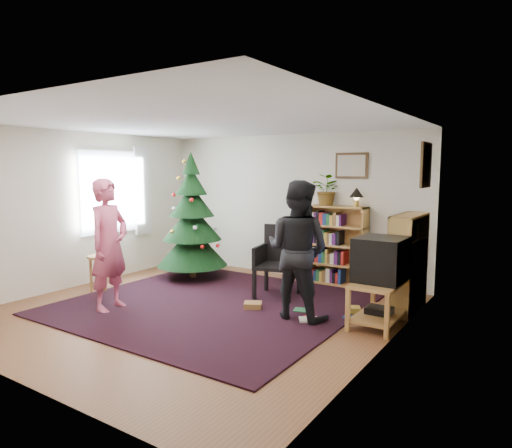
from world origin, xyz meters
The scene contains 23 objects.
floor centered at (0.00, 0.00, 0.00)m, with size 5.00×5.00×0.00m, color brown.
ceiling centered at (0.00, 0.00, 2.50)m, with size 5.00×5.00×0.00m, color white.
wall_back centered at (0.00, 2.50, 1.25)m, with size 5.00×0.02×2.50m, color silver.
wall_front centered at (0.00, -2.50, 1.25)m, with size 5.00×0.02×2.50m, color silver.
wall_left centered at (-2.50, 0.00, 1.25)m, with size 0.02×5.00×2.50m, color silver.
wall_right centered at (2.50, 0.00, 1.25)m, with size 0.02×5.00×2.50m, color silver.
rug centered at (0.00, 0.30, 0.01)m, with size 3.80×3.60×0.02m, color black.
window_pane centered at (-2.47, 0.60, 1.50)m, with size 0.04×1.20×1.40m, color silver.
curtain centered at (-2.43, 1.30, 1.50)m, with size 0.06×0.35×1.60m, color silver.
picture_back centered at (1.15, 2.48, 1.95)m, with size 0.55×0.03×0.42m.
picture_right centered at (2.48, 1.75, 1.95)m, with size 0.03×0.50×0.60m.
christmas_tree centered at (-1.27, 1.34, 0.91)m, with size 1.21×1.21×2.19m.
bookshelf_back centered at (1.00, 2.34, 0.66)m, with size 0.95×0.30×1.30m.
bookshelf_right centered at (2.34, 1.57, 0.66)m, with size 0.30×0.95×1.30m.
tv_stand centered at (2.22, 0.79, 0.33)m, with size 0.52×0.94×0.55m.
crt_tv centered at (2.22, 0.79, 0.82)m, with size 0.56×0.61×0.53m.
armchair centered at (0.58, 1.22, 0.58)m, with size 0.69×0.70×1.06m.
stool centered at (-1.92, -0.11, 0.44)m, with size 0.34×0.34×0.57m.
person_standing centered at (-1.02, -0.62, 0.89)m, with size 0.65×0.42×1.78m, color #C95070.
person_by_chair centered at (1.26, 0.46, 0.88)m, with size 0.86×0.67×1.76m, color black.
potted_plant centered at (0.80, 2.34, 1.56)m, with size 0.46×0.40×0.52m, color gray.
table_lamp centered at (1.30, 2.34, 1.51)m, with size 0.23×0.23×0.30m.
floor_clutter centered at (1.39, 0.63, 0.04)m, with size 1.46×0.81×0.08m.
Camera 1 is at (3.93, -4.57, 1.90)m, focal length 32.00 mm.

